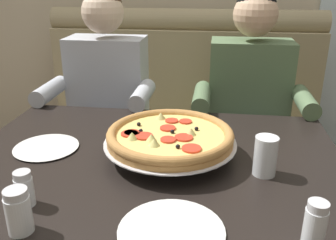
{
  "coord_description": "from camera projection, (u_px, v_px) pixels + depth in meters",
  "views": [
    {
      "loc": [
        0.2,
        -1.08,
        1.32
      ],
      "look_at": [
        0.04,
        0.09,
        0.86
      ],
      "focal_mm": 39.52,
      "sensor_mm": 36.0,
      "label": 1
    }
  ],
  "objects": [
    {
      "name": "booth_bench",
      "position": [
        179.0,
        139.0,
        2.21
      ],
      "size": [
        1.64,
        0.78,
        1.13
      ],
      "color": "#998966",
      "rests_on": "ground_plane"
    },
    {
      "name": "dining_table",
      "position": [
        152.0,
        181.0,
        1.26
      ],
      "size": [
        1.27,
        0.92,
        0.75
      ],
      "color": "black",
      "rests_on": "ground_plane"
    },
    {
      "name": "diner_left",
      "position": [
        103.0,
        101.0,
        1.9
      ],
      "size": [
        0.54,
        0.64,
        1.27
      ],
      "color": "#2D3342",
      "rests_on": "ground_plane"
    },
    {
      "name": "diner_right",
      "position": [
        249.0,
        108.0,
        1.81
      ],
      "size": [
        0.54,
        0.64,
        1.27
      ],
      "color": "#2D3342",
      "rests_on": "ground_plane"
    },
    {
      "name": "pizza",
      "position": [
        170.0,
        137.0,
        1.22
      ],
      "size": [
        0.44,
        0.44,
        0.11
      ],
      "color": "silver",
      "rests_on": "dining_table"
    },
    {
      "name": "shaker_oregano",
      "position": [
        314.0,
        228.0,
        0.82
      ],
      "size": [
        0.05,
        0.05,
        0.11
      ],
      "color": "white",
      "rests_on": "dining_table"
    },
    {
      "name": "shaker_parmesan",
      "position": [
        19.0,
        214.0,
        0.86
      ],
      "size": [
        0.06,
        0.06,
        0.11
      ],
      "color": "white",
      "rests_on": "dining_table"
    },
    {
      "name": "shaker_pepper_flakes",
      "position": [
        25.0,
        191.0,
        0.97
      ],
      "size": [
        0.05,
        0.05,
        0.1
      ],
      "color": "white",
      "rests_on": "dining_table"
    },
    {
      "name": "plate_near_left",
      "position": [
        46.0,
        146.0,
        1.29
      ],
      "size": [
        0.22,
        0.22,
        0.02
      ],
      "color": "white",
      "rests_on": "dining_table"
    },
    {
      "name": "plate_near_right",
      "position": [
        171.0,
        228.0,
        0.87
      ],
      "size": [
        0.26,
        0.26,
        0.02
      ],
      "color": "white",
      "rests_on": "dining_table"
    },
    {
      "name": "drinking_glass",
      "position": [
        265.0,
        158.0,
        1.11
      ],
      "size": [
        0.07,
        0.07,
        0.12
      ],
      "color": "silver",
      "rests_on": "dining_table"
    }
  ]
}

